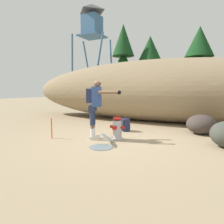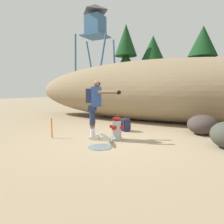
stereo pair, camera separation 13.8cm
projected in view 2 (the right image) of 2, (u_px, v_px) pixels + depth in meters
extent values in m
cube|color=#998466|center=(114.00, 140.00, 5.82)|extent=(56.00, 56.00, 0.04)
ellipsoid|color=#897556|center=(155.00, 91.00, 9.11)|extent=(13.58, 3.20, 2.79)
cylinder|color=#B2B2B7|center=(117.00, 139.00, 5.78)|extent=(0.34, 0.34, 0.04)
cylinder|color=#B2B2B7|center=(117.00, 129.00, 5.75)|extent=(0.25, 0.25, 0.51)
ellipsoid|color=red|center=(117.00, 119.00, 5.71)|extent=(0.27, 0.27, 0.10)
cylinder|color=red|center=(117.00, 116.00, 5.70)|extent=(0.06, 0.06, 0.05)
cylinder|color=red|center=(112.00, 127.00, 5.82)|extent=(0.09, 0.09, 0.09)
cylinder|color=red|center=(122.00, 128.00, 5.66)|extent=(0.09, 0.09, 0.09)
cylinder|color=red|center=(114.00, 128.00, 5.59)|extent=(0.11, 0.09, 0.11)
ellipsoid|color=silver|center=(107.00, 139.00, 5.29)|extent=(0.10, 0.79, 0.53)
cylinder|color=slate|center=(100.00, 147.00, 4.98)|extent=(0.59, 0.59, 0.01)
cube|color=beige|center=(95.00, 136.00, 5.93)|extent=(0.28, 0.20, 0.09)
cylinder|color=white|center=(93.00, 131.00, 5.92)|extent=(0.10, 0.10, 0.24)
cylinder|color=brown|center=(93.00, 125.00, 5.90)|extent=(0.10, 0.10, 0.09)
cylinder|color=#232D4C|center=(93.00, 117.00, 5.87)|extent=(0.13, 0.13, 0.42)
cube|color=beige|center=(94.00, 138.00, 5.73)|extent=(0.28, 0.20, 0.09)
cylinder|color=white|center=(92.00, 132.00, 5.72)|extent=(0.10, 0.10, 0.24)
cylinder|color=brown|center=(92.00, 127.00, 5.70)|extent=(0.10, 0.10, 0.09)
cylinder|color=#232D4C|center=(92.00, 118.00, 5.67)|extent=(0.13, 0.13, 0.42)
cube|color=#232D4C|center=(92.00, 108.00, 5.74)|extent=(0.31, 0.37, 0.16)
cube|color=#2D4784|center=(96.00, 97.00, 5.70)|extent=(0.36, 0.43, 0.57)
cube|color=#23284C|center=(90.00, 96.00, 5.71)|extent=(0.26, 0.32, 0.40)
sphere|color=brown|center=(97.00, 84.00, 5.65)|extent=(0.20, 0.20, 0.20)
cube|color=black|center=(100.00, 84.00, 5.65)|extent=(0.08, 0.15, 0.04)
cylinder|color=brown|center=(110.00, 92.00, 5.87)|extent=(0.57, 0.31, 0.09)
sphere|color=black|center=(119.00, 92.00, 5.84)|extent=(0.11, 0.11, 0.11)
cylinder|color=brown|center=(108.00, 92.00, 5.43)|extent=(0.57, 0.31, 0.09)
sphere|color=black|center=(118.00, 92.00, 5.41)|extent=(0.11, 0.11, 0.11)
cube|color=#23284C|center=(125.00, 125.00, 6.90)|extent=(0.36, 0.31, 0.44)
cube|color=#23284C|center=(128.00, 126.00, 6.98)|extent=(0.21, 0.15, 0.20)
torus|color=black|center=(125.00, 118.00, 6.88)|extent=(0.10, 0.10, 0.02)
cube|color=black|center=(121.00, 125.00, 6.91)|extent=(0.06, 0.05, 0.37)
cube|color=black|center=(124.00, 126.00, 6.77)|extent=(0.06, 0.05, 0.37)
ellipsoid|color=#3E342F|center=(202.00, 125.00, 6.39)|extent=(1.32, 1.32, 0.63)
cylinder|color=#47331E|center=(126.00, 99.00, 14.30)|extent=(0.29, 0.29, 1.59)
cone|color=#143D19|center=(126.00, 69.00, 14.07)|extent=(2.39, 2.39, 2.62)
cone|color=#143D19|center=(126.00, 40.00, 13.85)|extent=(1.55, 1.55, 2.19)
cylinder|color=#47331E|center=(152.00, 99.00, 14.29)|extent=(0.32, 0.32, 1.49)
cone|color=#143D19|center=(152.00, 73.00, 14.09)|extent=(2.65, 2.65, 2.21)
cone|color=#143D19|center=(153.00, 49.00, 13.91)|extent=(1.72, 1.72, 1.84)
cylinder|color=#47331E|center=(200.00, 100.00, 12.54)|extent=(0.32, 0.32, 1.60)
cone|color=#143D19|center=(202.00, 69.00, 12.32)|extent=(2.67, 2.67, 2.22)
cone|color=#143D19|center=(203.00, 41.00, 12.14)|extent=(1.73, 1.73, 1.85)
cylinder|color=#386089|center=(115.00, 72.00, 19.81)|extent=(0.99, 0.99, 6.43)
cylinder|color=#386089|center=(92.00, 73.00, 21.12)|extent=(0.99, 0.99, 6.43)
cylinder|color=#386089|center=(100.00, 69.00, 17.43)|extent=(0.99, 0.99, 6.43)
cylinder|color=#386089|center=(76.00, 71.00, 18.74)|extent=(0.99, 0.99, 6.43)
torus|color=#386089|center=(96.00, 71.00, 19.27)|extent=(2.95, 2.95, 0.10)
cube|color=#386089|center=(95.00, 36.00, 18.91)|extent=(2.19, 2.19, 0.12)
cube|color=#386089|center=(95.00, 26.00, 18.81)|extent=(1.53, 1.53, 1.80)
pyramid|color=#4C4C51|center=(95.00, 8.00, 18.63)|extent=(1.97, 1.97, 0.70)
cylinder|color=#E55914|center=(52.00, 128.00, 5.91)|extent=(0.04, 0.04, 0.60)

